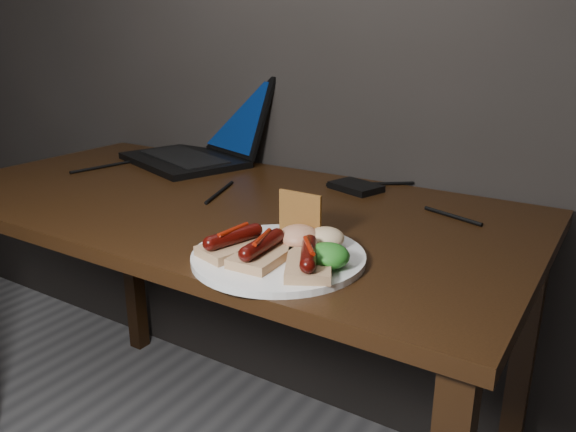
# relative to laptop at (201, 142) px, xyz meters

# --- Properties ---
(desk) EXTENTS (1.40, 0.70, 0.75)m
(desk) POSITION_rel_laptop_xyz_m (0.29, -0.29, -0.14)
(desk) COLOR black
(desk) RESTS_ON ground
(laptop) EXTENTS (0.44, 0.43, 0.25)m
(laptop) POSITION_rel_laptop_xyz_m (0.00, 0.00, 0.00)
(laptop) COLOR black
(laptop) RESTS_ON desk
(hard_drive) EXTENTS (0.14, 0.11, 0.02)m
(hard_drive) POSITION_rel_laptop_xyz_m (0.53, -0.05, -0.05)
(hard_drive) COLOR black
(hard_drive) RESTS_ON desk
(desk_cables) EXTENTS (1.05, 0.41, 0.01)m
(desk_cables) POSITION_rel_laptop_xyz_m (0.33, -0.14, -0.05)
(desk_cables) COLOR black
(desk_cables) RESTS_ON desk
(plate) EXTENTS (0.38, 0.38, 0.01)m
(plate) POSITION_rel_laptop_xyz_m (0.61, -0.51, -0.05)
(plate) COLOR white
(plate) RESTS_ON desk
(bread_sausage_left) EXTENTS (0.10, 0.13, 0.04)m
(bread_sausage_left) POSITION_rel_laptop_xyz_m (0.54, -0.54, -0.03)
(bread_sausage_left) COLOR tan
(bread_sausage_left) RESTS_ON plate
(bread_sausage_center) EXTENTS (0.08, 0.12, 0.04)m
(bread_sausage_center) POSITION_rel_laptop_xyz_m (0.60, -0.55, -0.03)
(bread_sausage_center) COLOR tan
(bread_sausage_center) RESTS_ON plate
(bread_sausage_right) EXTENTS (0.12, 0.13, 0.04)m
(bread_sausage_right) POSITION_rel_laptop_xyz_m (0.68, -0.54, -0.03)
(bread_sausage_right) COLOR tan
(bread_sausage_right) RESTS_ON plate
(crispbread) EXTENTS (0.08, 0.01, 0.08)m
(crispbread) POSITION_rel_laptop_xyz_m (0.60, -0.42, 0.00)
(crispbread) COLOR #A86F2E
(crispbread) RESTS_ON plate
(salad_greens) EXTENTS (0.07, 0.07, 0.04)m
(salad_greens) POSITION_rel_laptop_xyz_m (0.70, -0.51, -0.02)
(salad_greens) COLOR #125A18
(salad_greens) RESTS_ON plate
(salsa_mound) EXTENTS (0.07, 0.07, 0.04)m
(salsa_mound) POSITION_rel_laptop_xyz_m (0.62, -0.47, -0.02)
(salsa_mound) COLOR #A21E10
(salsa_mound) RESTS_ON plate
(coleslaw_mound) EXTENTS (0.06, 0.06, 0.04)m
(coleslaw_mound) POSITION_rel_laptop_xyz_m (0.66, -0.44, -0.02)
(coleslaw_mound) COLOR beige
(coleslaw_mound) RESTS_ON plate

